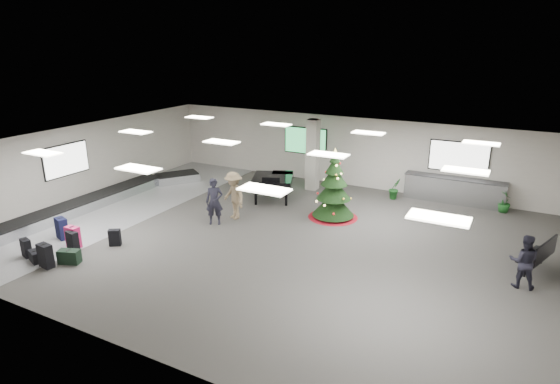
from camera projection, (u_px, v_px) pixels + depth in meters
The scene contains 20 objects.
ground at pixel (272, 236), 16.30m from camera, with size 18.00×18.00×0.00m, color #393734.
room_envelope at pixel (272, 166), 16.32m from camera, with size 18.02×14.02×3.21m.
baggage_carousel at pixel (108, 197), 19.66m from camera, with size 2.28×9.71×0.43m.
service_counter at pixel (454, 190), 19.50m from camera, with size 4.05×0.65×1.08m.
suitcase_0 at pixel (46, 256), 13.97m from camera, with size 0.50×0.31×0.76m.
suitcase_1 at pixel (73, 241), 15.08m from camera, with size 0.46×0.29×0.68m.
pink_suitcase at pixel (73, 237), 15.30m from camera, with size 0.47×0.27×0.75m.
suitcase_3 at pixel (115, 238), 15.47m from camera, with size 0.43×0.38×0.58m.
navy_suitcase at pixel (62, 228), 15.98m from camera, with size 0.55×0.42×0.77m.
suitcase_5 at pixel (26, 248), 14.66m from camera, with size 0.44×0.32×0.61m.
green_duffel at pixel (69, 257), 14.27m from camera, with size 0.71×0.53×0.45m.
black_duffel at pixel (36, 256), 14.36m from camera, with size 0.61×0.47×0.37m.
christmas_tree at pixel (334, 194), 17.75m from camera, with size 1.91×1.91×2.73m.
grand_piano at pixel (273, 181), 19.73m from camera, with size 2.27×2.54×1.19m.
bench at pixel (540, 253), 13.69m from camera, with size 1.05×1.67×1.00m.
traveler_a at pixel (214, 202), 17.12m from camera, with size 0.64×0.42×1.75m, color black.
traveler_b at pixel (234, 195), 17.66m from camera, with size 1.18×0.68×1.83m, color #846E51.
traveler_bench at pixel (524, 261), 12.73m from camera, with size 0.75×0.59×1.55m, color black.
potted_plant_left at pixel (395, 189), 19.99m from camera, with size 0.50×0.41×0.92m, color #15431C.
potted_plant_right at pixel (504, 202), 18.45m from camera, with size 0.47×0.47×0.85m, color #15431C.
Camera 1 is at (7.27, -13.15, 6.52)m, focal length 30.00 mm.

